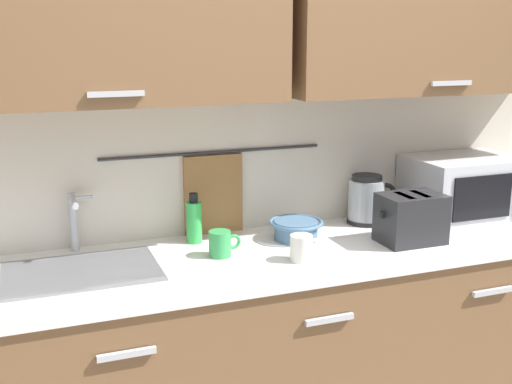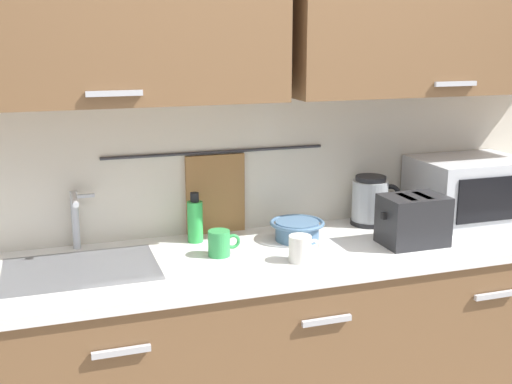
% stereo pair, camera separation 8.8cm
% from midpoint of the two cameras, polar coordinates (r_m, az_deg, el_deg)
% --- Properties ---
extents(counter_unit, '(2.53, 0.64, 0.90)m').
position_cam_midpoint_polar(counter_unit, '(2.60, 4.00, -14.28)').
color(counter_unit, brown).
rests_on(counter_unit, ground).
extents(back_wall_assembly, '(3.70, 0.41, 2.50)m').
position_cam_midpoint_polar(back_wall_assembly, '(2.51, 2.58, 10.23)').
color(back_wall_assembly, silver).
rests_on(back_wall_assembly, ground).
extents(sink_faucet, '(0.09, 0.17, 0.22)m').
position_cam_midpoint_polar(sink_faucet, '(2.43, -14.83, -1.83)').
color(sink_faucet, '#B2B5BA').
rests_on(sink_faucet, counter_unit).
extents(microwave, '(0.46, 0.35, 0.27)m').
position_cam_midpoint_polar(microwave, '(2.90, 19.31, 0.21)').
color(microwave, silver).
rests_on(microwave, counter_unit).
extents(electric_kettle, '(0.23, 0.16, 0.21)m').
position_cam_midpoint_polar(electric_kettle, '(2.73, 11.12, -0.78)').
color(electric_kettle, black).
rests_on(electric_kettle, counter_unit).
extents(dish_soap_bottle, '(0.06, 0.06, 0.20)m').
position_cam_midpoint_polar(dish_soap_bottle, '(2.47, -4.45, -2.53)').
color(dish_soap_bottle, green).
rests_on(dish_soap_bottle, counter_unit).
extents(mug_near_sink, '(0.12, 0.08, 0.09)m').
position_cam_midpoint_polar(mug_near_sink, '(2.32, -2.16, -4.60)').
color(mug_near_sink, green).
rests_on(mug_near_sink, counter_unit).
extents(mixing_bowl, '(0.21, 0.21, 0.08)m').
position_cam_midpoint_polar(mixing_bowl, '(2.50, 4.70, -3.31)').
color(mixing_bowl, '#4C7093').
rests_on(mixing_bowl, counter_unit).
extents(toaster, '(0.26, 0.17, 0.19)m').
position_cam_midpoint_polar(toaster, '(2.51, 14.84, -2.43)').
color(toaster, '#232326').
rests_on(toaster, counter_unit).
extents(mug_by_kettle, '(0.12, 0.08, 0.09)m').
position_cam_midpoint_polar(mug_by_kettle, '(2.27, 5.13, -5.06)').
color(mug_by_kettle, silver).
rests_on(mug_by_kettle, counter_unit).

